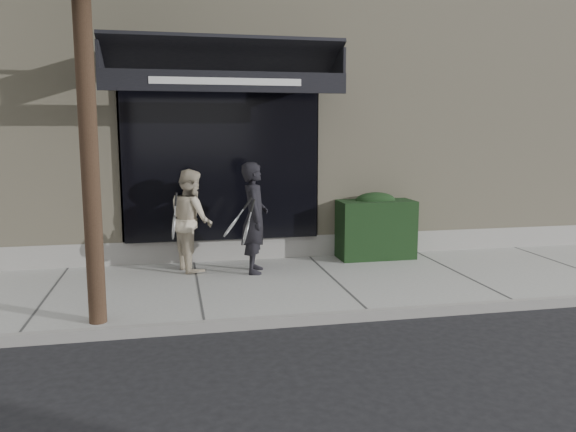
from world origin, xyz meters
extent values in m
plane|color=black|center=(0.00, 0.00, 0.00)|extent=(80.00, 80.00, 0.00)
cube|color=gray|center=(0.00, 0.00, 0.06)|extent=(20.00, 3.00, 0.12)
cube|color=gray|center=(0.00, -1.55, 0.07)|extent=(20.00, 0.10, 0.14)
cube|color=#B5A98A|center=(0.00, 5.00, 2.75)|extent=(14.00, 7.00, 5.50)
cube|color=gray|center=(0.00, 1.70, 0.25)|extent=(14.02, 0.42, 0.50)
cube|color=black|center=(-1.50, 1.55, 1.80)|extent=(3.20, 0.30, 2.60)
cube|color=gray|center=(-3.10, 1.70, 1.80)|extent=(0.08, 0.40, 2.60)
cube|color=gray|center=(0.10, 1.70, 1.80)|extent=(0.08, 0.40, 2.60)
cube|color=gray|center=(-1.50, 1.70, 3.14)|extent=(3.36, 0.40, 0.12)
cube|color=black|center=(-1.50, 1.00, 3.40)|extent=(3.60, 1.03, 0.55)
cube|color=black|center=(-1.50, 0.50, 3.01)|extent=(3.60, 0.05, 0.30)
cube|color=white|center=(-1.50, 0.47, 3.01)|extent=(2.20, 0.01, 0.10)
cube|color=black|center=(-3.28, 1.00, 3.32)|extent=(0.04, 1.00, 0.45)
cube|color=black|center=(0.28, 1.00, 3.32)|extent=(0.04, 1.00, 0.45)
cube|color=black|center=(1.10, 1.25, 0.62)|extent=(1.30, 0.70, 1.00)
ellipsoid|color=black|center=(1.10, 1.25, 1.12)|extent=(0.71, 0.38, 0.27)
cylinder|color=black|center=(-3.20, -1.30, 2.40)|extent=(0.20, 0.20, 4.80)
imported|color=black|center=(-1.09, 0.63, 0.98)|extent=(0.50, 0.68, 1.72)
torus|color=silver|center=(-1.27, 0.31, 0.81)|extent=(0.13, 0.31, 0.30)
cylinder|color=silver|center=(-1.27, 0.31, 0.81)|extent=(0.10, 0.28, 0.26)
cylinder|color=silver|center=(-1.27, 0.31, 0.81)|extent=(0.18, 0.04, 0.07)
cylinder|color=black|center=(-1.27, 0.31, 0.81)|extent=(0.20, 0.05, 0.08)
torus|color=silver|center=(-1.49, 0.24, 0.92)|extent=(0.28, 0.35, 0.26)
cylinder|color=silver|center=(-1.49, 0.24, 0.92)|extent=(0.24, 0.31, 0.22)
cylinder|color=silver|center=(-1.49, 0.24, 0.92)|extent=(0.16, 0.07, 0.12)
cylinder|color=black|center=(-1.49, 0.24, 0.92)|extent=(0.18, 0.09, 0.14)
imported|color=beige|center=(-2.04, 0.99, 0.92)|extent=(0.80, 0.91, 1.60)
torus|color=silver|center=(-2.32, 0.65, 0.87)|extent=(0.08, 0.31, 0.30)
cylinder|color=silver|center=(-2.32, 0.65, 0.87)|extent=(0.05, 0.27, 0.27)
cylinder|color=silver|center=(-2.32, 0.65, 0.87)|extent=(0.18, 0.03, 0.04)
cylinder|color=black|center=(-2.32, 0.65, 0.87)|extent=(0.20, 0.04, 0.05)
camera|label=1|loc=(-2.31, -7.82, 2.31)|focal=35.00mm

